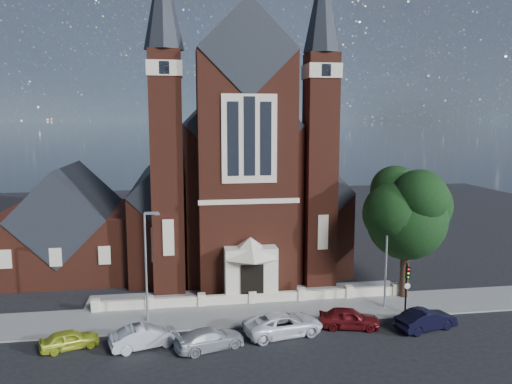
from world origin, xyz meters
TOP-DOWN VIEW (x-y plane):
  - ground at (0.00, 15.00)m, footprint 120.00×120.00m
  - pavement_strip at (0.00, 4.50)m, footprint 60.00×5.00m
  - forecourt_paving at (0.00, 8.50)m, footprint 26.00×3.00m
  - forecourt_wall at (0.00, 6.50)m, footprint 24.00×0.40m
  - church at (-0.00, 22.94)m, footprint 20.01×34.90m
  - parish_hall at (-16.00, 18.00)m, footprint 12.00×12.20m
  - street_tree at (12.60, 5.71)m, footprint 6.40×6.60m
  - street_lamp_left at (-7.91, 4.00)m, footprint 1.16×0.22m
  - street_lamp_right at (10.09, 4.00)m, footprint 1.16×0.22m
  - traffic_signal at (11.00, 2.43)m, footprint 0.28×0.42m
  - car_lime_van at (-12.65, 0.46)m, footprint 3.91×2.57m
  - car_silver_a at (-7.93, -0.07)m, footprint 4.64×2.75m
  - car_silver_b at (-3.82, -0.89)m, footprint 4.88×3.19m
  - car_white_suv at (1.26, 0.46)m, footprint 5.82×3.53m
  - car_dark_red at (6.03, 0.84)m, footprint 4.52×2.65m
  - car_navy at (11.22, -0.26)m, footprint 4.67×2.63m

SIDE VIEW (x-z plane):
  - ground at x=0.00m, z-range 0.00..0.00m
  - pavement_strip at x=0.00m, z-range -0.06..0.06m
  - forecourt_paving at x=0.00m, z-range -0.07..0.07m
  - forecourt_wall at x=0.00m, z-range -0.45..0.45m
  - car_lime_van at x=-12.65m, z-range 0.00..1.24m
  - car_silver_b at x=-3.82m, z-range 0.00..1.31m
  - car_silver_a at x=-7.93m, z-range 0.00..1.44m
  - car_dark_red at x=6.03m, z-range 0.00..1.44m
  - car_navy at x=11.22m, z-range 0.00..1.46m
  - car_white_suv at x=1.26m, z-range 0.00..1.51m
  - traffic_signal at x=11.00m, z-range 0.58..4.58m
  - parish_hall at x=-16.00m, z-range -1.11..9.13m
  - street_lamp_left at x=-7.91m, z-range 0.55..8.64m
  - street_lamp_right at x=10.09m, z-range 0.55..8.64m
  - street_tree at x=12.60m, z-range 1.61..12.31m
  - church at x=0.00m, z-range -6.41..22.79m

